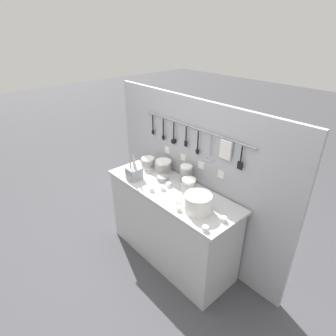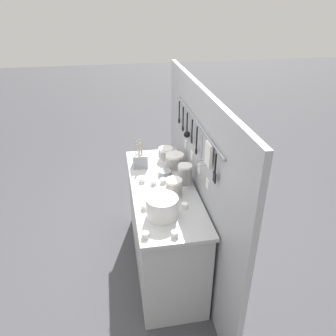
# 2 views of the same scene
# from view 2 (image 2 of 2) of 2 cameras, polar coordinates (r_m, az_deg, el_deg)

# --- Properties ---
(ground_plane) EXTENTS (20.00, 20.00, 0.00)m
(ground_plane) POSITION_cam_2_polar(r_m,az_deg,el_deg) (3.30, -0.80, -15.93)
(ground_plane) COLOR #424247
(counter) EXTENTS (1.46, 0.53, 0.86)m
(counter) POSITION_cam_2_polar(r_m,az_deg,el_deg) (3.02, -0.85, -10.08)
(counter) COLOR #B7BABC
(counter) RESTS_ON ground
(back_wall) EXTENTS (2.26, 0.11, 1.69)m
(back_wall) POSITION_cam_2_polar(r_m,az_deg,el_deg) (2.83, 5.11, -2.75)
(back_wall) COLOR #A8AAB2
(back_wall) RESTS_ON ground
(bowl_stack_tall_left) EXTENTS (0.17, 0.17, 0.14)m
(bowl_stack_tall_left) POSITION_cam_2_polar(r_m,az_deg,el_deg) (3.02, 1.18, 1.20)
(bowl_stack_tall_left) COLOR white
(bowl_stack_tall_left) RESTS_ON counter
(bowl_stack_wide_centre) EXTENTS (0.13, 0.13, 0.16)m
(bowl_stack_wide_centre) POSITION_cam_2_polar(r_m,az_deg,el_deg) (2.60, 1.03, -3.51)
(bowl_stack_wide_centre) COLOR white
(bowl_stack_wide_centre) RESTS_ON counter
(bowl_stack_back_corner) EXTENTS (0.12, 0.12, 0.19)m
(bowl_stack_back_corner) POSITION_cam_2_polar(r_m,az_deg,el_deg) (2.75, 2.94, -1.23)
(bowl_stack_back_corner) COLOR white
(bowl_stack_back_corner) RESTS_ON counter
(bowl_stack_short_front) EXTENTS (0.14, 0.14, 0.12)m
(bowl_stack_short_front) POSITION_cam_2_polar(r_m,az_deg,el_deg) (3.20, -0.39, 2.55)
(bowl_stack_short_front) COLOR white
(bowl_stack_short_front) RESTS_ON counter
(plate_stack) EXTENTS (0.23, 0.23, 0.16)m
(plate_stack) POSITION_cam_2_polar(r_m,az_deg,el_deg) (2.38, -1.04, -6.79)
(plate_stack) COLOR white
(plate_stack) RESTS_ON counter
(steel_mixing_bowl) EXTENTS (0.12, 0.12, 0.04)m
(steel_mixing_bowl) POSITION_cam_2_polar(r_m,az_deg,el_deg) (2.93, -0.59, -0.83)
(steel_mixing_bowl) COLOR #93969E
(steel_mixing_bowl) RESTS_ON counter
(cutlery_caddy) EXTENTS (0.13, 0.13, 0.28)m
(cutlery_caddy) POSITION_cam_2_polar(r_m,az_deg,el_deg) (3.07, -4.90, 1.43)
(cutlery_caddy) COLOR #93969E
(cutlery_caddy) RESTS_ON counter
(cup_back_left) EXTENTS (0.05, 0.05, 0.04)m
(cup_back_left) POSITION_cam_2_polar(r_m,az_deg,el_deg) (2.50, 2.90, -6.54)
(cup_back_left) COLOR white
(cup_back_left) RESTS_ON counter
(cup_back_right) EXTENTS (0.05, 0.05, 0.04)m
(cup_back_right) POSITION_cam_2_polar(r_m,az_deg,el_deg) (3.30, -4.16, 2.56)
(cup_back_right) COLOR white
(cup_back_right) RESTS_ON counter
(cup_front_right) EXTENTS (0.05, 0.05, 0.04)m
(cup_front_right) POSITION_cam_2_polar(r_m,az_deg,el_deg) (2.24, 1.22, -11.39)
(cup_front_right) COLOR white
(cup_front_right) RESTS_ON counter
(cup_centre) EXTENTS (0.05, 0.05, 0.04)m
(cup_centre) POSITION_cam_2_polar(r_m,az_deg,el_deg) (2.57, -2.69, -5.47)
(cup_centre) COLOR white
(cup_centre) RESTS_ON counter
(cup_mid_row) EXTENTS (0.05, 0.05, 0.04)m
(cup_mid_row) POSITION_cam_2_polar(r_m,az_deg,el_deg) (2.23, -3.99, -11.55)
(cup_mid_row) COLOR white
(cup_mid_row) RESTS_ON counter
(cup_edge_near) EXTENTS (0.05, 0.05, 0.04)m
(cup_edge_near) POSITION_cam_2_polar(r_m,az_deg,el_deg) (2.49, -4.14, -6.72)
(cup_edge_near) COLOR white
(cup_edge_near) RESTS_ON counter
(cup_front_left) EXTENTS (0.05, 0.05, 0.04)m
(cup_front_left) POSITION_cam_2_polar(r_m,az_deg,el_deg) (2.83, -4.55, -2.09)
(cup_front_left) COLOR white
(cup_front_left) RESTS_ON counter
(cup_edge_far) EXTENTS (0.05, 0.05, 0.04)m
(cup_edge_far) POSITION_cam_2_polar(r_m,az_deg,el_deg) (2.81, -0.90, -2.25)
(cup_edge_far) COLOR white
(cup_edge_far) RESTS_ON counter
(cup_beside_plates) EXTENTS (0.05, 0.05, 0.04)m
(cup_beside_plates) POSITION_cam_2_polar(r_m,az_deg,el_deg) (2.79, -2.52, -2.48)
(cup_beside_plates) COLOR white
(cup_beside_plates) RESTS_ON counter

